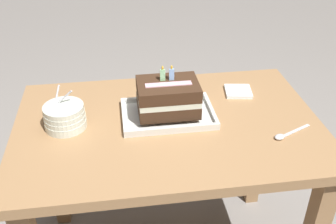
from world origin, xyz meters
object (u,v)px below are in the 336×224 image
Objects in this scene: serving_spoon_near_tray at (283,135)px; bowl_stack at (65,117)px; foil_tray at (168,115)px; napkin_pile at (238,91)px; birthday_cake at (168,97)px.

bowl_stack is at bearing 167.06° from serving_spoon_near_tray.
bowl_stack is 0.71m from serving_spoon_near_tray.
foil_tray is 0.31m from napkin_pile.
serving_spoon_near_tray is 1.35× the size of napkin_pile.
bowl_stack is at bearing -167.83° from napkin_pile.
foil_tray is 0.07m from birthday_cake.
serving_spoon_near_tray is at bearing -78.30° from napkin_pile.
bowl_stack reaches higher than napkin_pile.
birthday_cake is 0.40m from serving_spoon_near_tray.
foil_tray is at bearing 2.11° from bowl_stack.
bowl_stack is 0.65m from napkin_pile.
napkin_pile is at bearing 23.24° from birthday_cake.
serving_spoon_near_tray is at bearing -26.23° from birthday_cake.
bowl_stack reaches higher than serving_spoon_near_tray.
foil_tray is at bearing 153.77° from serving_spoon_near_tray.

